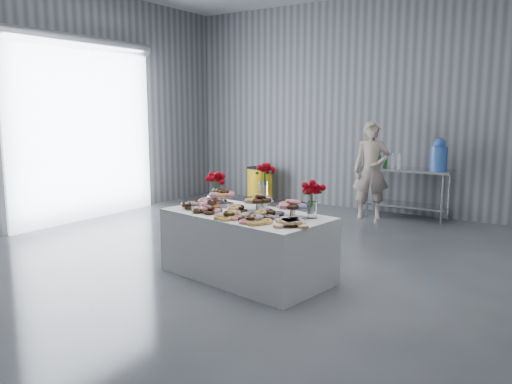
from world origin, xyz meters
TOP-DOWN VIEW (x-y plane):
  - ground at (0.00, 0.00)m, footprint 9.00×9.00m
  - room_walls at (-0.27, 0.07)m, footprint 8.04×9.04m
  - display_table at (0.21, -0.07)m, footprint 2.03×1.28m
  - prep_table at (0.82, 4.10)m, footprint 1.50×0.60m
  - donut_mounds at (0.21, -0.12)m, footprint 1.91×1.06m
  - cake_stand_left at (-0.31, 0.17)m, footprint 0.36×0.36m
  - cake_stand_mid at (0.28, 0.07)m, footprint 0.36×0.36m
  - cake_stand_right at (0.77, -0.00)m, footprint 0.36×0.36m
  - danish_pile at (0.93, -0.33)m, footprint 0.48×0.48m
  - bouquet_left at (-0.50, 0.29)m, footprint 0.26×0.26m
  - bouquet_right at (0.94, 0.12)m, footprint 0.26×0.26m
  - bouquet_center at (0.21, 0.29)m, footprint 0.26×0.26m
  - water_jug at (1.32, 4.10)m, footprint 0.28×0.28m
  - drink_bottles at (0.50, 4.00)m, footprint 0.54×0.08m
  - person at (0.25, 3.80)m, footprint 0.74×0.63m
  - trash_barrel at (-2.30, 4.10)m, footprint 0.57×0.57m

SIDE VIEW (x-z plane):
  - ground at x=0.00m, z-range 0.00..0.00m
  - trash_barrel at x=-2.30m, z-range 0.00..0.73m
  - display_table at x=0.21m, z-range 0.00..0.75m
  - prep_table at x=0.82m, z-range 0.17..1.07m
  - donut_mounds at x=0.21m, z-range 0.75..0.84m
  - danish_pile at x=0.93m, z-range 0.75..0.86m
  - person at x=0.25m, z-range 0.00..1.72m
  - cake_stand_left at x=-0.31m, z-range 0.80..0.98m
  - cake_stand_mid at x=0.28m, z-range 0.80..0.98m
  - cake_stand_right at x=0.77m, z-range 0.80..0.98m
  - drink_bottles at x=0.50m, z-range 0.90..1.17m
  - bouquet_left at x=-0.50m, z-range 0.84..1.26m
  - bouquet_right at x=0.94m, z-range 0.84..1.26m
  - bouquet_center at x=0.21m, z-range 0.84..1.41m
  - water_jug at x=1.32m, z-range 0.87..1.43m
  - room_walls at x=-0.27m, z-range 0.63..4.65m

